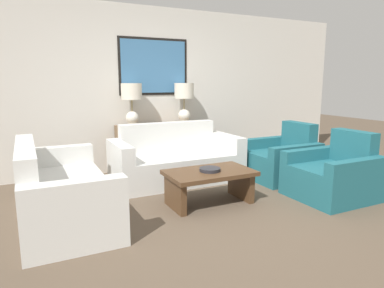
% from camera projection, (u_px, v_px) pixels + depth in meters
% --- Properties ---
extents(ground_plane, '(20.00, 20.00, 0.00)m').
position_uv_depth(ground_plane, '(234.00, 218.00, 3.73)').
color(ground_plane, brown).
extents(back_wall, '(7.63, 0.12, 2.65)m').
position_uv_depth(back_wall, '(153.00, 89.00, 5.72)').
color(back_wall, beige).
rests_on(back_wall, ground_plane).
extents(console_table, '(1.40, 0.36, 0.78)m').
position_uv_depth(console_table, '(160.00, 147.00, 5.66)').
color(console_table, brown).
rests_on(console_table, ground_plane).
extents(table_lamp_left, '(0.32, 0.32, 0.66)m').
position_uv_depth(table_lamp_left, '(132.00, 99.00, 5.31)').
color(table_lamp_left, silver).
rests_on(table_lamp_left, console_table).
extents(table_lamp_right, '(0.32, 0.32, 0.66)m').
position_uv_depth(table_lamp_right, '(184.00, 97.00, 5.70)').
color(table_lamp_right, silver).
rests_on(table_lamp_right, console_table).
extents(couch_by_back_wall, '(1.87, 0.88, 0.84)m').
position_uv_depth(couch_by_back_wall, '(176.00, 162.00, 5.08)').
color(couch_by_back_wall, silver).
rests_on(couch_by_back_wall, ground_plane).
extents(couch_by_side, '(0.88, 1.87, 0.84)m').
position_uv_depth(couch_by_side, '(61.00, 193.00, 3.65)').
color(couch_by_side, silver).
rests_on(couch_by_side, ground_plane).
extents(coffee_table, '(1.04, 0.62, 0.41)m').
position_uv_depth(coffee_table, '(210.00, 180.00, 4.12)').
color(coffee_table, '#4C331E').
rests_on(coffee_table, ground_plane).
extents(decorative_bowl, '(0.25, 0.25, 0.04)m').
position_uv_depth(decorative_bowl, '(210.00, 169.00, 4.08)').
color(decorative_bowl, '#232328').
rests_on(decorative_bowl, coffee_table).
extents(armchair_near_back_wall, '(0.92, 0.88, 0.84)m').
position_uv_depth(armchair_near_back_wall, '(281.00, 160.00, 5.22)').
color(armchair_near_back_wall, '#1E5B66').
rests_on(armchair_near_back_wall, ground_plane).
extents(armchair_near_camera, '(0.92, 0.88, 0.84)m').
position_uv_depth(armchair_near_camera, '(333.00, 176.00, 4.35)').
color(armchair_near_camera, '#1E5B66').
rests_on(armchair_near_camera, ground_plane).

